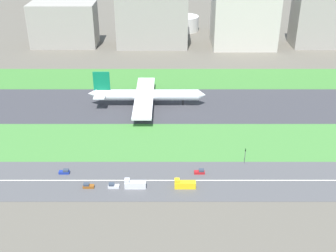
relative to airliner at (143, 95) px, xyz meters
The scene contains 20 objects.
ground_plane 22.56m from the airliner, ahead, with size 800.00×800.00×0.00m, color #5B564C.
runway 22.55m from the airliner, ahead, with size 280.00×46.00×0.10m, color #38383D.
grass_median_north 46.79m from the airliner, 62.13° to the left, with size 280.00×36.00×0.10m, color #3D7A33.
grass_median_south 46.79m from the airliner, 62.13° to the right, with size 280.00×36.00×0.10m, color #427F38.
highway 76.40m from the airliner, 73.46° to the right, with size 280.00×28.00×0.10m, color #4C4C4F.
highway_centerline 76.40m from the airliner, 73.46° to the right, with size 266.00×0.50×0.01m, color silver.
airliner is the anchor object (origin of this frame).
car_5 73.06m from the airliner, 68.94° to the right, with size 4.40×1.80×2.00m.
car_0 78.69m from the airliner, 96.51° to the right, with size 4.40×1.80×2.00m.
car_1 80.42m from the airliner, 103.60° to the right, with size 4.40×1.80×2.00m.
car_2 74.61m from the airliner, 113.97° to the right, with size 4.40×1.80×2.00m.
truck_1 78.13m from the airliner, 90.25° to the right, with size 8.40×2.50×4.00m.
truck_0 80.49m from the airliner, 76.07° to the right, with size 8.40×2.50×4.00m.
traffic_light 75.63m from the airliner, 52.53° to the right, with size 0.36×0.50×7.20m.
terminal_building 133.30m from the airliner, 120.93° to the left, with size 50.48×24.99×33.09m, color #9E998E.
hangar_building 114.91m from the airliner, 89.71° to the left, with size 54.33×29.34×41.36m, color #9E998E.
office_tower 136.05m from the airliner, 57.89° to the left, with size 48.17×37.38×52.15m, color beige.
cargo_warehouse 178.51m from the airliner, 39.86° to the left, with size 52.44×26.02×42.81m, color #9E998E.
fuel_tank_west 161.26m from the airliner, 80.40° to the left, with size 25.98×25.98×12.65m, color silver.
fuel_tank_centre 170.59m from the airliner, 68.77° to the left, with size 23.31×23.31×15.92m, color silver.
Camera 1 is at (-8.83, -216.18, 99.95)m, focal length 45.52 mm.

